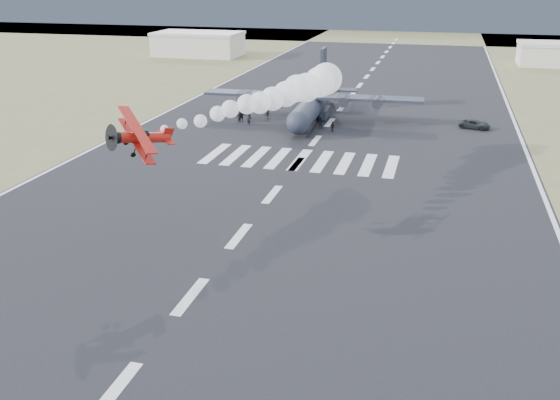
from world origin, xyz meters
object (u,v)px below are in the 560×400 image
at_px(crew_a, 249,120).
at_px(crew_c, 268,115).
at_px(aerobatic_biplane, 139,137).
at_px(transport_aircraft, 314,102).
at_px(crew_f, 241,116).
at_px(hangar_left, 198,44).
at_px(crew_g, 292,121).
at_px(crew_d, 333,127).
at_px(hangar_right, 559,54).
at_px(crew_h, 238,117).
at_px(support_vehicle, 475,124).
at_px(crew_b, 321,123).
at_px(crew_e, 249,114).

distance_m(crew_a, crew_c, 5.18).
distance_m(aerobatic_biplane, transport_aircraft, 54.18).
distance_m(aerobatic_biplane, crew_a, 46.86).
relative_size(crew_a, crew_c, 1.07).
distance_m(crew_c, crew_f, 4.57).
relative_size(hangar_left, transport_aircraft, 0.67).
height_order(crew_f, crew_g, crew_f).
bearing_deg(hangar_left, crew_a, -63.12).
relative_size(crew_c, crew_d, 0.99).
height_order(crew_d, crew_f, crew_f).
distance_m(crew_a, crew_d, 13.92).
bearing_deg(crew_g, crew_c, 97.15).
distance_m(aerobatic_biplane, crew_d, 46.80).
bearing_deg(hangar_left, hangar_right, 2.92).
bearing_deg(hangar_right, crew_d, -117.90).
height_order(hangar_right, crew_h, hangar_right).
xyz_separation_m(support_vehicle, crew_b, (-23.63, -6.23, 0.22)).
bearing_deg(crew_c, hangar_left, 110.88).
xyz_separation_m(crew_d, crew_h, (-16.21, 2.59, 0.05)).
height_order(aerobatic_biplane, transport_aircraft, aerobatic_biplane).
bearing_deg(crew_g, aerobatic_biplane, -139.11).
height_order(crew_a, crew_e, crew_a).
relative_size(aerobatic_biplane, crew_e, 3.88).
xyz_separation_m(support_vehicle, crew_h, (-37.62, -5.21, 0.19)).
distance_m(aerobatic_biplane, support_vehicle, 61.81).
bearing_deg(crew_c, hangar_right, 45.56).
distance_m(hangar_left, crew_d, 95.47).
relative_size(support_vehicle, crew_b, 2.70).
bearing_deg(crew_c, crew_f, -154.83).
height_order(crew_f, crew_h, crew_f).
bearing_deg(transport_aircraft, crew_e, -163.53).
xyz_separation_m(transport_aircraft, crew_d, (4.84, -8.58, -1.90)).
xyz_separation_m(aerobatic_biplane, crew_b, (7.31, 46.49, -8.95)).
relative_size(crew_d, crew_h, 0.95).
distance_m(transport_aircraft, crew_e, 11.09).
distance_m(transport_aircraft, crew_h, 12.99).
height_order(hangar_right, crew_b, hangar_right).
height_order(crew_a, crew_b, crew_b).
relative_size(crew_d, crew_f, 0.86).
height_order(crew_b, crew_h, crew_b).
xyz_separation_m(transport_aircraft, crew_f, (-11.06, -5.40, -1.76)).
xyz_separation_m(hangar_left, crew_h, (37.30, -76.43, -2.55)).
bearing_deg(crew_f, crew_g, 149.54).
relative_size(crew_a, crew_b, 0.96).
xyz_separation_m(crew_c, crew_f, (-3.80, -2.54, 0.14)).
relative_size(hangar_right, aerobatic_biplane, 3.32).
xyz_separation_m(transport_aircraft, crew_h, (-11.37, -5.99, -1.85)).
relative_size(hangar_right, transport_aircraft, 0.56).
height_order(transport_aircraft, crew_a, transport_aircraft).
bearing_deg(support_vehicle, transport_aircraft, 102.70).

